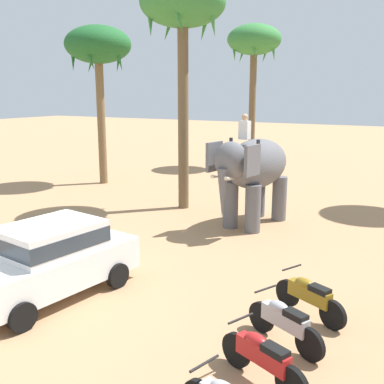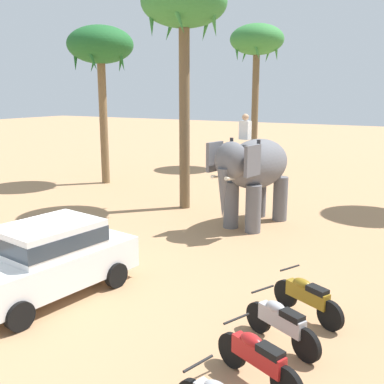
{
  "view_description": "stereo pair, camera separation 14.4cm",
  "coord_description": "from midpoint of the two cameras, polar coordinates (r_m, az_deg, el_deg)",
  "views": [
    {
      "loc": [
        8.03,
        -6.76,
        4.55
      ],
      "look_at": [
        1.5,
        4.91,
        1.6
      ],
      "focal_mm": 42.29,
      "sensor_mm": 36.0,
      "label": 1
    },
    {
      "loc": [
        8.15,
        -6.69,
        4.55
      ],
      "look_at": [
        1.5,
        4.91,
        1.6
      ],
      "focal_mm": 42.29,
      "sensor_mm": 36.0,
      "label": 2
    }
  ],
  "objects": [
    {
      "name": "elephant_with_mahout",
      "position": [
        15.59,
        8.05,
        2.87
      ],
      "size": [
        2.11,
        3.99,
        3.88
      ],
      "color": "slate",
      "rests_on": "ground"
    },
    {
      "name": "palm_tree_left_of_road",
      "position": [
        23.34,
        -11.28,
        17.26
      ],
      "size": [
        3.2,
        3.2,
        7.71
      ],
      "color": "brown",
      "rests_on": "ground"
    },
    {
      "name": "motorcycle_fourth_in_row",
      "position": [
        8.72,
        11.66,
        -15.78
      ],
      "size": [
        1.67,
        0.91,
        0.94
      ],
      "color": "black",
      "rests_on": "ground"
    },
    {
      "name": "palm_tree_near_hut",
      "position": [
        28.45,
        8.32,
        17.99
      ],
      "size": [
        3.2,
        3.2,
        8.52
      ],
      "color": "brown",
      "rests_on": "ground"
    },
    {
      "name": "motorcycle_far_in_row",
      "position": [
        9.8,
        14.72,
        -12.64
      ],
      "size": [
        1.66,
        0.92,
        0.94
      ],
      "color": "black",
      "rests_on": "ground"
    },
    {
      "name": "motorcycle_mid_row",
      "position": [
        7.67,
        8.87,
        -19.94
      ],
      "size": [
        1.7,
        0.85,
        0.94
      ],
      "color": "black",
      "rests_on": "ground"
    },
    {
      "name": "ground_plane",
      "position": [
        11.46,
        -19.09,
        -11.67
      ],
      "size": [
        120.0,
        120.0,
        0.0
      ],
      "primitive_type": "plane",
      "color": "tan"
    },
    {
      "name": "palm_tree_far_back",
      "position": [
        17.97,
        -0.76,
        21.95
      ],
      "size": [
        3.2,
        3.2,
        8.69
      ],
      "color": "brown",
      "rests_on": "ground"
    },
    {
      "name": "car_sedan_foreground",
      "position": [
        10.75,
        -17.27,
        -7.83
      ],
      "size": [
        2.29,
        4.29,
        1.7
      ],
      "color": "white",
      "rests_on": "ground"
    }
  ]
}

